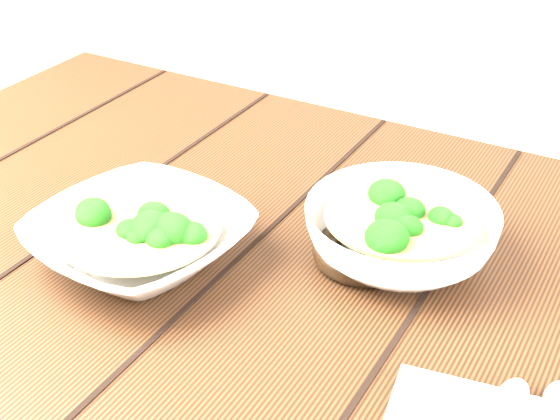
# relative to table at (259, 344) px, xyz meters

# --- Properties ---
(table) EXTENTS (1.20, 0.80, 0.75)m
(table) POSITION_rel_table_xyz_m (0.00, 0.00, 0.00)
(table) COLOR black
(table) RESTS_ON ground
(soup_bowl_front) EXTENTS (0.25, 0.25, 0.06)m
(soup_bowl_front) POSITION_rel_table_xyz_m (-0.11, -0.06, 0.15)
(soup_bowl_front) COLOR silver
(soup_bowl_front) RESTS_ON table
(soup_bowl_back) EXTENTS (0.24, 0.24, 0.08)m
(soup_bowl_back) POSITION_rel_table_xyz_m (0.13, 0.08, 0.15)
(soup_bowl_back) COLOR silver
(soup_bowl_back) RESTS_ON table
(trivet) EXTENTS (0.13, 0.13, 0.03)m
(trivet) POSITION_rel_table_xyz_m (0.10, 0.05, 0.13)
(trivet) COLOR black
(trivet) RESTS_ON table
(spoon_left) EXTENTS (0.03, 0.16, 0.01)m
(spoon_left) POSITION_rel_table_xyz_m (0.30, -0.11, 0.13)
(spoon_left) COLOR #AAA496
(spoon_left) RESTS_ON napkin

